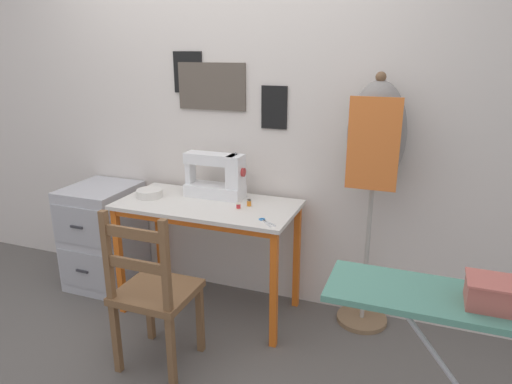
{
  "coord_description": "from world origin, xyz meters",
  "views": [
    {
      "loc": [
        1.26,
        -2.17,
        1.7
      ],
      "look_at": [
        0.34,
        0.25,
        0.88
      ],
      "focal_mm": 32.0,
      "sensor_mm": 36.0,
      "label": 1
    }
  ],
  "objects_px": {
    "sewing_machine": "(218,177)",
    "thread_spool_near_machine": "(238,206)",
    "fabric_bowl": "(149,193)",
    "dress_form": "(375,148)",
    "ironing_board": "(491,318)",
    "scissors": "(265,221)",
    "wooden_chair": "(154,293)",
    "storage_box": "(495,294)",
    "thread_spool_mid_table": "(249,203)",
    "filing_cabinet": "(104,236)"
  },
  "relations": [
    {
      "from": "storage_box",
      "to": "wooden_chair",
      "type": "bearing_deg",
      "value": 169.43
    },
    {
      "from": "thread_spool_mid_table",
      "to": "wooden_chair",
      "type": "xyz_separation_m",
      "value": [
        -0.29,
        -0.66,
        -0.34
      ]
    },
    {
      "from": "fabric_bowl",
      "to": "storage_box",
      "type": "bearing_deg",
      "value": -24.62
    },
    {
      "from": "thread_spool_near_machine",
      "to": "thread_spool_mid_table",
      "type": "height_order",
      "value": "thread_spool_mid_table"
    },
    {
      "from": "sewing_machine",
      "to": "thread_spool_mid_table",
      "type": "xyz_separation_m",
      "value": [
        0.26,
        -0.1,
        -0.12
      ]
    },
    {
      "from": "thread_spool_near_machine",
      "to": "dress_form",
      "type": "xyz_separation_m",
      "value": [
        0.76,
        0.23,
        0.37
      ]
    },
    {
      "from": "sewing_machine",
      "to": "dress_form",
      "type": "xyz_separation_m",
      "value": [
        0.98,
        0.06,
        0.25
      ]
    },
    {
      "from": "scissors",
      "to": "thread_spool_mid_table",
      "type": "bearing_deg",
      "value": 130.19
    },
    {
      "from": "filing_cabinet",
      "to": "dress_form",
      "type": "bearing_deg",
      "value": 4.41
    },
    {
      "from": "thread_spool_mid_table",
      "to": "storage_box",
      "type": "height_order",
      "value": "storage_box"
    },
    {
      "from": "thread_spool_mid_table",
      "to": "scissors",
      "type": "bearing_deg",
      "value": -49.81
    },
    {
      "from": "wooden_chair",
      "to": "scissors",
      "type": "bearing_deg",
      "value": 43.55
    },
    {
      "from": "wooden_chair",
      "to": "filing_cabinet",
      "type": "xyz_separation_m",
      "value": [
        -0.87,
        0.68,
        -0.07
      ]
    },
    {
      "from": "thread_spool_near_machine",
      "to": "dress_form",
      "type": "height_order",
      "value": "dress_form"
    },
    {
      "from": "scissors",
      "to": "dress_form",
      "type": "bearing_deg",
      "value": 35.18
    },
    {
      "from": "filing_cabinet",
      "to": "dress_form",
      "type": "relative_size",
      "value": 0.48
    },
    {
      "from": "sewing_machine",
      "to": "thread_spool_near_machine",
      "type": "height_order",
      "value": "sewing_machine"
    },
    {
      "from": "thread_spool_near_machine",
      "to": "ironing_board",
      "type": "xyz_separation_m",
      "value": [
        1.31,
        -0.87,
        0.04
      ]
    },
    {
      "from": "thread_spool_near_machine",
      "to": "fabric_bowl",
      "type": "bearing_deg",
      "value": 179.5
    },
    {
      "from": "fabric_bowl",
      "to": "ironing_board",
      "type": "distance_m",
      "value": 2.13
    },
    {
      "from": "scissors",
      "to": "thread_spool_near_machine",
      "type": "xyz_separation_m",
      "value": [
        -0.22,
        0.15,
        0.01
      ]
    },
    {
      "from": "wooden_chair",
      "to": "thread_spool_mid_table",
      "type": "bearing_deg",
      "value": 66.18
    },
    {
      "from": "dress_form",
      "to": "ironing_board",
      "type": "height_order",
      "value": "dress_form"
    },
    {
      "from": "scissors",
      "to": "ironing_board",
      "type": "relative_size",
      "value": 0.11
    },
    {
      "from": "thread_spool_near_machine",
      "to": "filing_cabinet",
      "type": "xyz_separation_m",
      "value": [
        -1.12,
        0.09,
        -0.4
      ]
    },
    {
      "from": "scissors",
      "to": "thread_spool_near_machine",
      "type": "distance_m",
      "value": 0.27
    },
    {
      "from": "filing_cabinet",
      "to": "ironing_board",
      "type": "height_order",
      "value": "ironing_board"
    },
    {
      "from": "sewing_machine",
      "to": "fabric_bowl",
      "type": "distance_m",
      "value": 0.47
    },
    {
      "from": "filing_cabinet",
      "to": "ironing_board",
      "type": "distance_m",
      "value": 2.64
    },
    {
      "from": "scissors",
      "to": "wooden_chair",
      "type": "distance_m",
      "value": 0.72
    },
    {
      "from": "dress_form",
      "to": "storage_box",
      "type": "distance_m",
      "value": 1.26
    },
    {
      "from": "fabric_bowl",
      "to": "storage_box",
      "type": "height_order",
      "value": "storage_box"
    },
    {
      "from": "wooden_chair",
      "to": "dress_form",
      "type": "bearing_deg",
      "value": 39.33
    },
    {
      "from": "sewing_machine",
      "to": "wooden_chair",
      "type": "relative_size",
      "value": 0.44
    },
    {
      "from": "storage_box",
      "to": "ironing_board",
      "type": "bearing_deg",
      "value": 72.43
    },
    {
      "from": "thread_spool_mid_table",
      "to": "filing_cabinet",
      "type": "bearing_deg",
      "value": 178.89
    },
    {
      "from": "scissors",
      "to": "thread_spool_near_machine",
      "type": "relative_size",
      "value": 3.65
    },
    {
      "from": "sewing_machine",
      "to": "filing_cabinet",
      "type": "bearing_deg",
      "value": -174.9
    },
    {
      "from": "fabric_bowl",
      "to": "dress_form",
      "type": "bearing_deg",
      "value": 9.2
    },
    {
      "from": "scissors",
      "to": "storage_box",
      "type": "xyz_separation_m",
      "value": [
        1.08,
        -0.74,
        0.15
      ]
    },
    {
      "from": "thread_spool_near_machine",
      "to": "filing_cabinet",
      "type": "height_order",
      "value": "thread_spool_near_machine"
    },
    {
      "from": "dress_form",
      "to": "ironing_board",
      "type": "xyz_separation_m",
      "value": [
        0.54,
        -1.1,
        -0.33
      ]
    },
    {
      "from": "sewing_machine",
      "to": "ironing_board",
      "type": "xyz_separation_m",
      "value": [
        1.52,
        -1.03,
        -0.08
      ]
    },
    {
      "from": "thread_spool_mid_table",
      "to": "ironing_board",
      "type": "height_order",
      "value": "ironing_board"
    },
    {
      "from": "sewing_machine",
      "to": "ironing_board",
      "type": "height_order",
      "value": "sewing_machine"
    },
    {
      "from": "fabric_bowl",
      "to": "wooden_chair",
      "type": "relative_size",
      "value": 0.18
    },
    {
      "from": "thread_spool_near_machine",
      "to": "thread_spool_mid_table",
      "type": "relative_size",
      "value": 0.84
    },
    {
      "from": "sewing_machine",
      "to": "scissors",
      "type": "distance_m",
      "value": 0.56
    },
    {
      "from": "sewing_machine",
      "to": "scissors",
      "type": "relative_size",
      "value": 3.24
    },
    {
      "from": "sewing_machine",
      "to": "scissors",
      "type": "bearing_deg",
      "value": -35.67
    }
  ]
}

